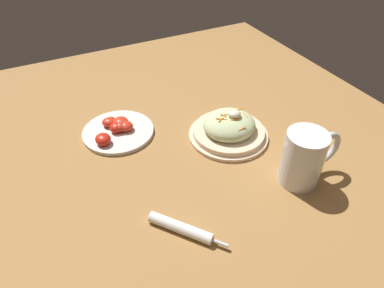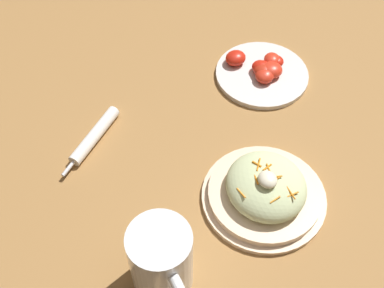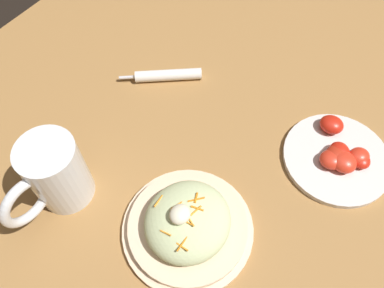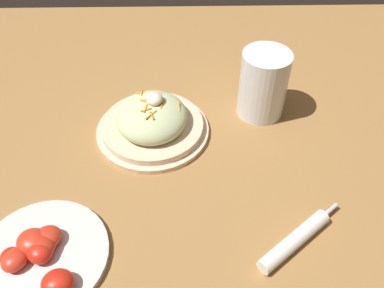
% 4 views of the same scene
% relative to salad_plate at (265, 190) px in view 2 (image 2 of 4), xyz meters
% --- Properties ---
extents(ground_plane, '(1.43, 1.43, 0.00)m').
position_rel_salad_plate_xyz_m(ground_plane, '(-0.17, 0.03, -0.03)').
color(ground_plane, '#9E703D').
extents(salad_plate, '(0.23, 0.23, 0.09)m').
position_rel_salad_plate_xyz_m(salad_plate, '(0.00, 0.00, 0.00)').
color(salad_plate, beige).
rests_on(salad_plate, ground_plane).
extents(beer_mug, '(0.17, 0.10, 0.14)m').
position_rel_salad_plate_xyz_m(beer_mug, '(0.07, -0.23, 0.04)').
color(beer_mug, white).
rests_on(beer_mug, ground_plane).
extents(napkin_roll, '(0.13, 0.15, 0.02)m').
position_rel_salad_plate_xyz_m(napkin_roll, '(-0.27, -0.24, -0.02)').
color(napkin_roll, white).
rests_on(napkin_roll, ground_plane).
extents(tomato_plate, '(0.21, 0.21, 0.04)m').
position_rel_salad_plate_xyz_m(tomato_plate, '(-0.28, 0.16, -0.02)').
color(tomato_plate, silver).
rests_on(tomato_plate, ground_plane).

